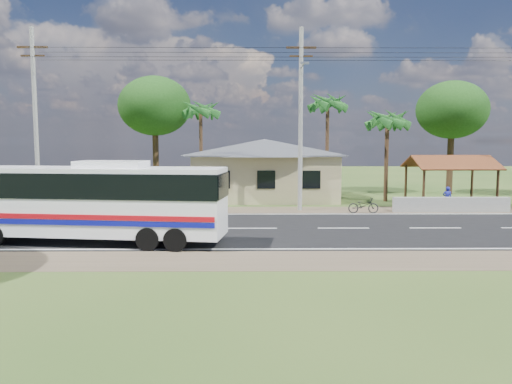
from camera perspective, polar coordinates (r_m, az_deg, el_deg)
ground at (r=24.31m, az=-0.56°, el=-4.22°), size 120.00×120.00×0.00m
road at (r=24.30m, az=-0.56°, el=-4.20°), size 120.00×16.00×0.03m
house at (r=36.98m, az=0.99°, el=3.36°), size 12.40×10.00×5.00m
waiting_shed at (r=34.97m, az=21.29°, el=2.96°), size 5.20×4.48×3.35m
concrete_barrier at (r=32.10m, az=21.40°, el=-1.35°), size 7.00×0.30×0.90m
utility_poles at (r=30.57m, az=4.50°, el=8.68°), size 32.80×2.22×11.00m
palm_near at (r=36.23m, az=14.79°, el=7.97°), size 2.80×2.80×6.70m
palm_mid at (r=39.99m, az=8.20°, el=9.96°), size 2.80×2.80×8.20m
palm_far at (r=40.21m, az=-6.35°, el=9.27°), size 2.80×2.80×7.70m
tree_behind_house at (r=42.79m, az=-11.50°, el=9.57°), size 6.00×6.00×9.61m
tree_behind_shed at (r=43.08m, az=21.50°, el=8.68°), size 5.60×5.60×9.02m
coach_bus at (r=21.65m, az=-18.30°, el=-0.49°), size 11.30×3.77×3.44m
motorcycle at (r=30.08m, az=12.17°, el=-1.51°), size 1.79×0.68×0.93m
person at (r=32.96m, az=21.02°, el=-0.67°), size 0.61×0.49×1.46m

